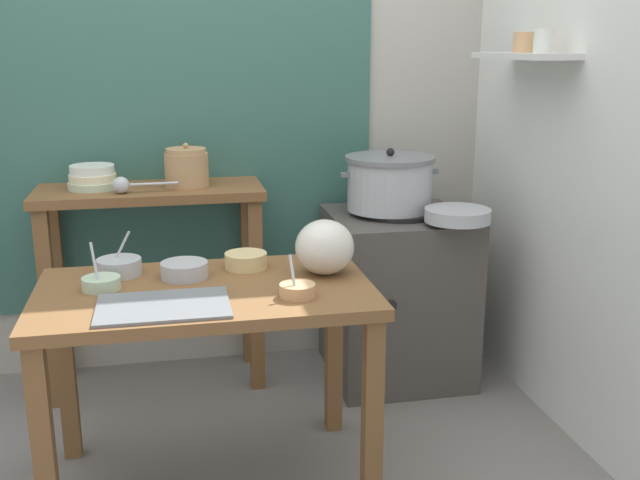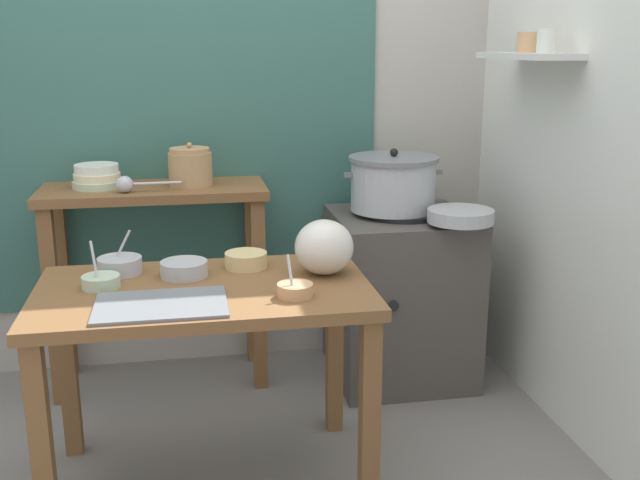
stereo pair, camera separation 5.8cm
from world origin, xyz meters
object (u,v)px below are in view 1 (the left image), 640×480
at_px(steamer_pot, 390,183).
at_px(prep_bowl_0, 246,260).
at_px(prep_table, 206,319).
at_px(serving_tray, 163,306).
at_px(wide_pan, 458,215).
at_px(prep_bowl_4, 297,289).
at_px(stove_block, 397,295).
at_px(prep_bowl_1, 184,269).
at_px(back_shelf_table, 152,238).
at_px(bowl_stack_enamel, 93,178).
at_px(clay_pot, 187,168).
at_px(plastic_bag, 325,247).
at_px(prep_bowl_3, 119,266).
at_px(prep_bowl_2, 101,282).
at_px(ladle, 123,185).

bearing_deg(steamer_pot, prep_bowl_0, -141.38).
distance_m(prep_table, prep_bowl_0, 0.28).
height_order(prep_table, serving_tray, serving_tray).
bearing_deg(prep_table, wide_pan, 23.95).
bearing_deg(prep_bowl_4, wide_pan, 38.55).
distance_m(stove_block, steamer_pot, 0.52).
xyz_separation_m(wide_pan, prep_bowl_4, (-0.79, -0.63, -0.06)).
bearing_deg(wide_pan, prep_bowl_1, -162.72).
bearing_deg(back_shelf_table, stove_block, -6.88).
bearing_deg(bowl_stack_enamel, prep_table, -65.07).
height_order(bowl_stack_enamel, serving_tray, bowl_stack_enamel).
height_order(stove_block, bowl_stack_enamel, bowl_stack_enamel).
distance_m(clay_pot, prep_bowl_1, 0.77).
xyz_separation_m(prep_bowl_1, prep_bowl_4, (0.34, -0.28, -0.01)).
bearing_deg(bowl_stack_enamel, clay_pot, -3.49).
xyz_separation_m(plastic_bag, prep_bowl_4, (-0.14, -0.22, -0.07)).
height_order(clay_pot, wide_pan, clay_pot).
bearing_deg(prep_bowl_3, bowl_stack_enamel, 100.71).
distance_m(serving_tray, prep_bowl_4, 0.42).
relative_size(back_shelf_table, clay_pot, 5.10).
relative_size(prep_bowl_0, prep_bowl_1, 0.93).
relative_size(prep_bowl_0, prep_bowl_4, 1.12).
bearing_deg(steamer_pot, prep_bowl_2, -149.47).
distance_m(back_shelf_table, bowl_stack_enamel, 0.36).
bearing_deg(stove_block, prep_bowl_0, -143.92).
distance_m(bowl_stack_enamel, plastic_bag, 1.17).
bearing_deg(wide_pan, clay_pot, 160.50).
bearing_deg(prep_table, clay_pot, 91.24).
bearing_deg(prep_bowl_4, back_shelf_table, 114.44).
bearing_deg(prep_table, serving_tray, -128.49).
height_order(wide_pan, prep_bowl_0, wide_pan).
xyz_separation_m(prep_table, serving_tray, (-0.14, -0.17, 0.12)).
xyz_separation_m(prep_table, wide_pan, (1.07, 0.48, 0.20)).
xyz_separation_m(ladle, prep_bowl_3, (-0.00, -0.55, -0.18)).
bearing_deg(prep_bowl_0, back_shelf_table, 116.61).
xyz_separation_m(clay_pot, plastic_bag, (0.44, -0.79, -0.16)).
height_order(stove_block, ladle, ladle).
xyz_separation_m(serving_tray, wide_pan, (1.21, 0.65, 0.08)).
distance_m(prep_table, prep_bowl_4, 0.35).
bearing_deg(wide_pan, bowl_stack_enamel, 164.55).
distance_m(prep_table, prep_bowl_3, 0.37).
bearing_deg(prep_bowl_2, prep_bowl_0, 16.18).
distance_m(plastic_bag, prep_bowl_3, 0.71).
xyz_separation_m(prep_bowl_1, prep_bowl_2, (-0.27, -0.07, -0.01)).
distance_m(clay_pot, prep_bowl_4, 1.08).
height_order(back_shelf_table, wide_pan, back_shelf_table).
bearing_deg(prep_bowl_2, wide_pan, 16.91).
distance_m(back_shelf_table, plastic_bag, 1.00).
height_order(prep_table, plastic_bag, plastic_bag).
height_order(ladle, plastic_bag, ladle).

